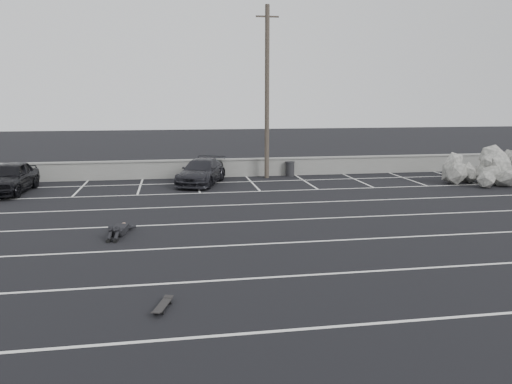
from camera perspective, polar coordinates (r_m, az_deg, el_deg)
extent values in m
plane|color=black|center=(16.06, 2.65, -5.87)|extent=(120.00, 120.00, 0.00)
cube|color=gray|center=(29.51, -3.11, 2.73)|extent=(50.00, 0.35, 1.00)
cube|color=gray|center=(29.44, -3.12, 3.73)|extent=(50.00, 0.45, 0.08)
cube|color=silver|center=(10.65, 9.73, -14.87)|extent=(36.00, 0.10, 0.01)
cube|color=silver|center=(13.29, 5.42, -9.46)|extent=(36.00, 0.10, 0.01)
cube|color=silver|center=(16.06, 2.65, -5.85)|extent=(36.00, 0.10, 0.01)
cube|color=silver|center=(18.90, 0.72, -3.31)|extent=(36.00, 0.10, 0.01)
cube|color=silver|center=(21.78, -0.70, -1.43)|extent=(36.00, 0.10, 0.01)
cube|color=silver|center=(24.69, -1.78, 0.01)|extent=(36.00, 0.10, 0.01)
cube|color=silver|center=(27.62, -2.63, 1.15)|extent=(36.00, 0.10, 0.01)
cube|color=silver|center=(28.01, -25.43, 0.25)|extent=(0.10, 5.00, 0.01)
cube|color=silver|center=(27.34, -19.38, 0.45)|extent=(0.10, 5.00, 0.01)
cube|color=silver|center=(26.98, -13.09, 0.65)|extent=(0.10, 5.00, 0.01)
cube|color=silver|center=(26.96, -6.72, 0.85)|extent=(0.10, 5.00, 0.01)
cube|color=silver|center=(27.27, -0.41, 1.03)|extent=(0.10, 5.00, 0.01)
cube|color=silver|center=(27.90, 5.68, 1.20)|extent=(0.10, 5.00, 0.01)
cube|color=silver|center=(28.83, 11.44, 1.35)|extent=(0.10, 5.00, 0.01)
cube|color=silver|center=(30.03, 16.80, 1.47)|extent=(0.10, 5.00, 0.01)
cube|color=silver|center=(31.48, 21.70, 1.57)|extent=(0.10, 5.00, 0.01)
imported|color=black|center=(27.14, -26.35, 1.50)|extent=(2.05, 4.59, 1.53)
imported|color=black|center=(27.08, -6.26, 2.32)|extent=(3.30, 4.96, 1.34)
cylinder|color=#4C4238|center=(28.76, 1.27, 11.16)|extent=(0.26, 0.26, 9.64)
cube|color=#4C4238|center=(29.09, 1.30, 19.42)|extent=(1.28, 0.09, 0.09)
cylinder|color=#242426|center=(29.75, 3.90, 2.62)|extent=(0.67, 0.67, 0.83)
cylinder|color=#242426|center=(29.69, 3.91, 3.44)|extent=(0.74, 0.74, 0.05)
cube|color=black|center=(11.43, -10.63, -12.60)|extent=(0.44, 0.83, 0.02)
cube|color=#242426|center=(11.68, -10.21, -12.26)|extent=(0.17, 0.10, 0.04)
cube|color=#242426|center=(11.22, -11.07, -13.29)|extent=(0.17, 0.10, 0.04)
cylinder|color=black|center=(11.72, -10.67, -12.32)|extent=(0.05, 0.06, 0.06)
cylinder|color=black|center=(11.66, -9.74, -12.40)|extent=(0.05, 0.06, 0.06)
cylinder|color=black|center=(11.26, -11.55, -13.34)|extent=(0.05, 0.06, 0.06)
cylinder|color=black|center=(11.20, -10.58, -13.44)|extent=(0.05, 0.06, 0.06)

